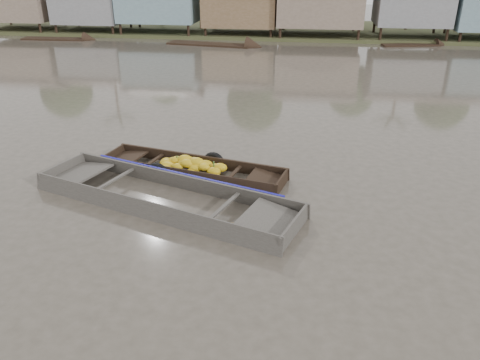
# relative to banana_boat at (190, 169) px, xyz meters

# --- Properties ---
(ground) EXTENTS (120.00, 120.00, 0.00)m
(ground) POSITION_rel_banana_boat_xyz_m (1.56, -2.27, -0.16)
(ground) COLOR #474136
(ground) RESTS_ON ground
(banana_boat) EXTENTS (5.85, 2.58, 0.80)m
(banana_boat) POSITION_rel_banana_boat_xyz_m (0.00, 0.00, 0.00)
(banana_boat) COLOR black
(banana_boat) RESTS_ON ground
(viewer_boat) EXTENTS (7.68, 4.23, 0.60)m
(viewer_boat) POSITION_rel_banana_boat_xyz_m (-0.18, -1.87, -0.10)
(viewer_boat) COLOR #3A3531
(viewer_boat) RESTS_ON ground
(distant_boats) EXTENTS (45.96, 15.18, 0.35)m
(distant_boats) POSITION_rel_banana_boat_xyz_m (8.36, 21.27, -0.21)
(distant_boats) COLOR black
(distant_boats) RESTS_ON ground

